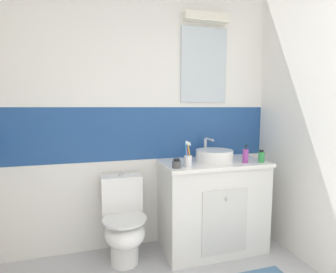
{
  "coord_description": "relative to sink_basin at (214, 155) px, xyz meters",
  "views": [
    {
      "loc": [
        -0.44,
        -0.04,
        1.35
      ],
      "look_at": [
        0.15,
        2.02,
        1.11
      ],
      "focal_mm": 27.8,
      "sensor_mm": 36.0,
      "label": 1
    }
  ],
  "objects": [
    {
      "name": "hair_gel_jar",
      "position": [
        -0.42,
        -0.16,
        -0.02
      ],
      "size": [
        0.08,
        0.08,
        0.08
      ],
      "color": "#4C4C51",
      "rests_on": "vanity_cabinet"
    },
    {
      "name": "vanity_cabinet",
      "position": [
        -0.01,
        0.01,
        -0.48
      ],
      "size": [
        0.97,
        0.54,
        0.85
      ],
      "color": "silver",
      "rests_on": "ground_plane"
    },
    {
      "name": "soap_dispenser",
      "position": [
        0.24,
        -0.13,
        0.01
      ],
      "size": [
        0.05,
        0.05,
        0.16
      ],
      "color": "#993F99",
      "rests_on": "vanity_cabinet"
    },
    {
      "name": "wall_back_tiled",
      "position": [
        -0.62,
        0.32,
        0.35
      ],
      "size": [
        3.2,
        0.2,
        2.5
      ],
      "color": "white",
      "rests_on": "ground_plane"
    },
    {
      "name": "sink_basin",
      "position": [
        0.0,
        0.0,
        0.0
      ],
      "size": [
        0.34,
        0.39,
        0.2
      ],
      "color": "white",
      "rests_on": "vanity_cabinet"
    },
    {
      "name": "toilet",
      "position": [
        -0.84,
        0.02,
        -0.56
      ],
      "size": [
        0.37,
        0.5,
        0.75
      ],
      "color": "white",
      "rests_on": "ground_plane"
    },
    {
      "name": "lotion_bottle_short",
      "position": [
        0.4,
        -0.16,
        -0.01
      ],
      "size": [
        0.05,
        0.05,
        0.11
      ],
      "color": "green",
      "rests_on": "vanity_cabinet"
    },
    {
      "name": "toothbrush_cup",
      "position": [
        -0.31,
        -0.15,
        0.0
      ],
      "size": [
        0.07,
        0.07,
        0.22
      ],
      "color": "white",
      "rests_on": "vanity_cabinet"
    }
  ]
}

